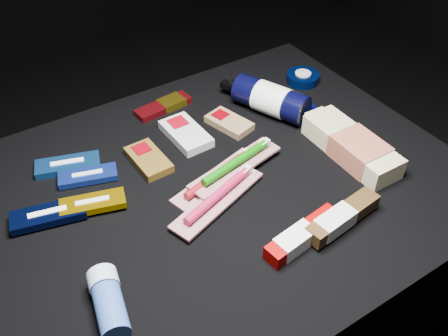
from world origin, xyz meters
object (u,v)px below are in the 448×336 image
lotion_bottle (271,99)px  bodywash_bottle (353,147)px  toothpaste_carton_red (301,237)px  deodorant_stick (108,302)px

lotion_bottle → bodywash_bottle: 0.23m
lotion_bottle → toothpaste_carton_red: 0.41m
bodywash_bottle → toothpaste_carton_red: bodywash_bottle is taller
bodywash_bottle → toothpaste_carton_red: 0.28m
lotion_bottle → bodywash_bottle: size_ratio=0.94×
bodywash_bottle → toothpaste_carton_red: bearing=-151.3°
lotion_bottle → deodorant_stick: bearing=-173.2°
deodorant_stick → toothpaste_carton_red: bearing=2.2°
lotion_bottle → deodorant_stick: (-0.54, -0.30, -0.01)m
bodywash_bottle → deodorant_stick: bodywash_bottle is taller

